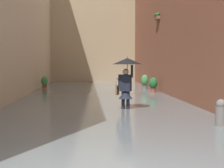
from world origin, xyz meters
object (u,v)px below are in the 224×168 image
potted_plant_far_left (145,82)px  potted_plant_mid_left (153,85)px  person_wading (126,73)px  mooring_bollard (221,115)px  potted_plant_near_right (44,83)px

potted_plant_far_left → potted_plant_mid_left: potted_plant_far_left is taller
person_wading → mooring_bollard: 4.01m
potted_plant_mid_left → potted_plant_far_left: bearing=-88.3°
potted_plant_near_right → potted_plant_mid_left: (-6.23, 2.89, 0.05)m
potted_plant_near_right → potted_plant_mid_left: potted_plant_mid_left is taller
potted_plant_mid_left → person_wading: bearing=70.8°
mooring_bollard → potted_plant_far_left: bearing=-90.3°
person_wading → mooring_bollard: size_ratio=2.38×
person_wading → mooring_bollard: (-2.08, 3.28, -1.00)m
person_wading → mooring_bollard: bearing=122.4°
potted_plant_near_right → mooring_bollard: bearing=115.9°
person_wading → potted_plant_far_left: bearing=-103.9°
mooring_bollard → person_wading: bearing=-57.6°
person_wading → mooring_bollard: person_wading is taller
potted_plant_far_left → potted_plant_mid_left: (-0.07, 2.30, -0.03)m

